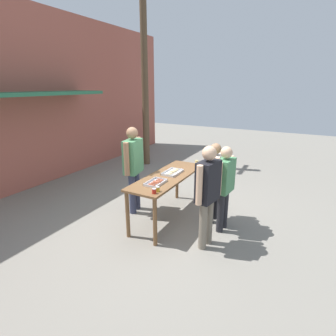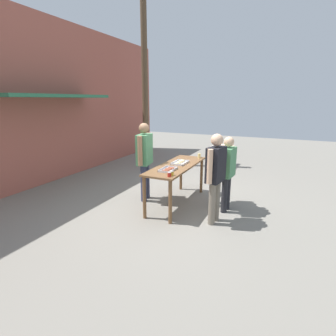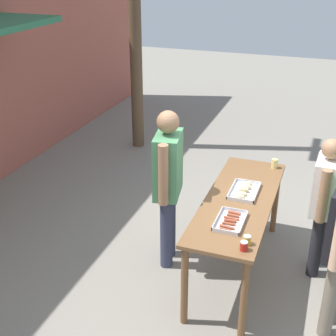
% 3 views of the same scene
% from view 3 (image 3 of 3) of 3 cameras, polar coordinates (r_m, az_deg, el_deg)
% --- Properties ---
extents(ground_plane, '(24.00, 24.00, 0.00)m').
position_cam_3_polar(ground_plane, '(5.44, 8.06, -12.18)').
color(ground_plane, gray).
extents(serving_table, '(2.06, 0.69, 0.91)m').
position_cam_3_polar(serving_table, '(5.00, 8.60, -4.99)').
color(serving_table, brown).
rests_on(serving_table, ground).
extents(food_tray_sausages, '(0.42, 0.26, 0.04)m').
position_cam_3_polar(food_tray_sausages, '(4.51, 7.60, -6.47)').
color(food_tray_sausages, silver).
rests_on(food_tray_sausages, serving_table).
extents(food_tray_buns, '(0.46, 0.29, 0.07)m').
position_cam_3_polar(food_tray_buns, '(5.07, 9.26, -2.71)').
color(food_tray_buns, silver).
rests_on(food_tray_buns, serving_table).
extents(condiment_jar_mustard, '(0.07, 0.07, 0.09)m').
position_cam_3_polar(condiment_jar_mustard, '(4.13, 9.24, -9.36)').
color(condiment_jar_mustard, '#B22319').
rests_on(condiment_jar_mustard, serving_table).
extents(condiment_jar_ketchup, '(0.07, 0.07, 0.09)m').
position_cam_3_polar(condiment_jar_ketchup, '(4.21, 9.62, -8.67)').
color(condiment_jar_ketchup, gold).
rests_on(condiment_jar_ketchup, serving_table).
extents(beer_cup, '(0.07, 0.07, 0.11)m').
position_cam_3_polar(beer_cup, '(5.68, 12.86, 0.52)').
color(beer_cup, '#DBC67A').
rests_on(beer_cup, serving_table).
extents(person_server_behind_table, '(0.67, 0.34, 1.81)m').
position_cam_3_polar(person_server_behind_table, '(4.99, 0.00, -1.07)').
color(person_server_behind_table, '#333851').
rests_on(person_server_behind_table, ground).
extents(person_customer_with_cup, '(0.64, 0.26, 1.57)m').
position_cam_3_polar(person_customer_with_cup, '(5.16, 18.51, -3.36)').
color(person_customer_with_cup, '#232328').
rests_on(person_customer_with_cup, ground).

